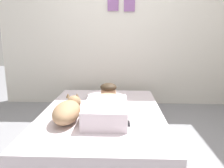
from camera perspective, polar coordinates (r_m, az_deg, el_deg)
ground_plane at (r=2.28m, az=2.18°, el=-16.62°), size 11.67×11.67×0.00m
back_wall at (r=3.55m, az=2.35°, el=14.85°), size 3.84×0.12×2.50m
bed at (r=2.53m, az=-2.55°, el=-10.10°), size 1.37×1.97×0.28m
pillow at (r=2.92m, az=-1.57°, el=-2.94°), size 0.52×0.32×0.11m
person_lying at (r=2.34m, az=-1.39°, el=-5.65°), size 0.43×0.92×0.27m
dog at (r=2.24m, az=-11.48°, el=-6.84°), size 0.26×0.57×0.21m
coffee_cup at (r=2.76m, az=-0.78°, el=-4.21°), size 0.12×0.09×0.07m
cell_phone at (r=2.15m, az=3.77°, el=-10.23°), size 0.07×0.14×0.01m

